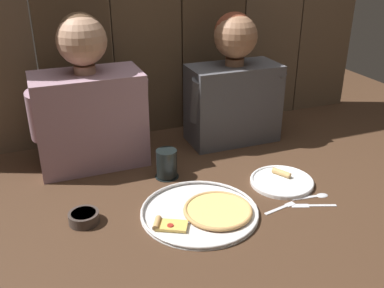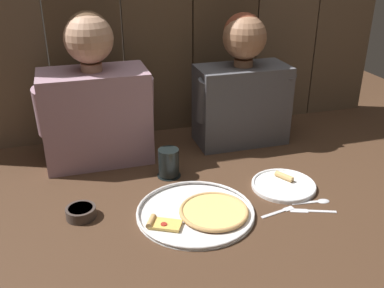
{
  "view_description": "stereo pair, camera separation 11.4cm",
  "coord_description": "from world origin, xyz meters",
  "px_view_note": "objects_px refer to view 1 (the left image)",
  "views": [
    {
      "loc": [
        -0.52,
        -1.19,
        0.83
      ],
      "look_at": [
        -0.02,
        0.1,
        0.18
      ],
      "focal_mm": 40.96,
      "sensor_mm": 36.0,
      "label": 1
    },
    {
      "loc": [
        -0.41,
        -1.23,
        0.83
      ],
      "look_at": [
        -0.02,
        0.1,
        0.18
      ],
      "focal_mm": 40.96,
      "sensor_mm": 36.0,
      "label": 2
    }
  ],
  "objects_px": {
    "diner_left": "(88,102)",
    "diner_right": "(234,85)",
    "pizza_tray": "(205,211)",
    "dinner_plate": "(282,181)",
    "dipping_bowl": "(84,217)",
    "drinking_glass": "(167,164)"
  },
  "relations": [
    {
      "from": "dinner_plate",
      "to": "diner_left",
      "type": "relative_size",
      "value": 0.4
    },
    {
      "from": "dinner_plate",
      "to": "diner_right",
      "type": "height_order",
      "value": "diner_right"
    },
    {
      "from": "dinner_plate",
      "to": "drinking_glass",
      "type": "height_order",
      "value": "drinking_glass"
    },
    {
      "from": "drinking_glass",
      "to": "diner_left",
      "type": "height_order",
      "value": "diner_left"
    },
    {
      "from": "diner_left",
      "to": "dinner_plate",
      "type": "bearing_deg",
      "value": -34.69
    },
    {
      "from": "pizza_tray",
      "to": "dinner_plate",
      "type": "relative_size",
      "value": 1.67
    },
    {
      "from": "drinking_glass",
      "to": "dipping_bowl",
      "type": "relative_size",
      "value": 1.14
    },
    {
      "from": "pizza_tray",
      "to": "diner_left",
      "type": "distance_m",
      "value": 0.63
    },
    {
      "from": "dipping_bowl",
      "to": "diner_right",
      "type": "bearing_deg",
      "value": 29.62
    },
    {
      "from": "dinner_plate",
      "to": "diner_right",
      "type": "xyz_separation_m",
      "value": [
        0.0,
        0.43,
        0.25
      ]
    },
    {
      "from": "pizza_tray",
      "to": "dipping_bowl",
      "type": "xyz_separation_m",
      "value": [
        -0.38,
        0.1,
        0.01
      ]
    },
    {
      "from": "dipping_bowl",
      "to": "diner_left",
      "type": "height_order",
      "value": "diner_left"
    },
    {
      "from": "pizza_tray",
      "to": "dipping_bowl",
      "type": "relative_size",
      "value": 3.99
    },
    {
      "from": "diner_right",
      "to": "dinner_plate",
      "type": "bearing_deg",
      "value": -90.25
    },
    {
      "from": "pizza_tray",
      "to": "dinner_plate",
      "type": "distance_m",
      "value": 0.36
    },
    {
      "from": "pizza_tray",
      "to": "dinner_plate",
      "type": "xyz_separation_m",
      "value": [
        0.35,
        0.08,
        -0.0
      ]
    },
    {
      "from": "diner_right",
      "to": "pizza_tray",
      "type": "bearing_deg",
      "value": -124.25
    },
    {
      "from": "pizza_tray",
      "to": "diner_right",
      "type": "bearing_deg",
      "value": 55.75
    },
    {
      "from": "diner_left",
      "to": "diner_right",
      "type": "relative_size",
      "value": 1.06
    },
    {
      "from": "dipping_bowl",
      "to": "pizza_tray",
      "type": "bearing_deg",
      "value": -14.27
    },
    {
      "from": "pizza_tray",
      "to": "drinking_glass",
      "type": "relative_size",
      "value": 3.51
    },
    {
      "from": "dinner_plate",
      "to": "pizza_tray",
      "type": "bearing_deg",
      "value": -166.89
    }
  ]
}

